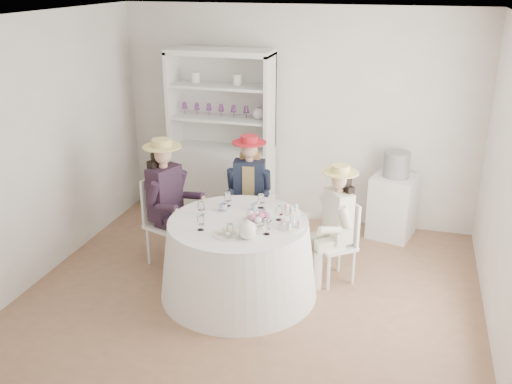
# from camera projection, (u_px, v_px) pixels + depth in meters

# --- Properties ---
(ground) EXTENTS (4.50, 4.50, 0.00)m
(ground) POSITION_uv_depth(u_px,v_px,m) (253.00, 291.00, 5.85)
(ground) COLOR brown
(ground) RESTS_ON ground
(ceiling) EXTENTS (4.50, 4.50, 0.00)m
(ceiling) POSITION_uv_depth(u_px,v_px,m) (253.00, 16.00, 4.86)
(ceiling) COLOR white
(ceiling) RESTS_ON wall_back
(wall_back) EXTENTS (4.50, 0.00, 4.50)m
(wall_back) POSITION_uv_depth(u_px,v_px,m) (297.00, 117.00, 7.15)
(wall_back) COLOR silver
(wall_back) RESTS_ON ground
(wall_front) EXTENTS (4.50, 0.00, 4.50)m
(wall_front) POSITION_uv_depth(u_px,v_px,m) (165.00, 265.00, 3.56)
(wall_front) COLOR silver
(wall_front) RESTS_ON ground
(wall_left) EXTENTS (0.00, 4.50, 4.50)m
(wall_left) POSITION_uv_depth(u_px,v_px,m) (45.00, 147.00, 5.92)
(wall_left) COLOR silver
(wall_left) RESTS_ON ground
(wall_right) EXTENTS (0.00, 4.50, 4.50)m
(wall_right) POSITION_uv_depth(u_px,v_px,m) (510.00, 189.00, 4.79)
(wall_right) COLOR silver
(wall_right) RESTS_ON ground
(tea_table) EXTENTS (1.58, 1.58, 0.79)m
(tea_table) POSITION_uv_depth(u_px,v_px,m) (239.00, 258.00, 5.68)
(tea_table) COLOR white
(tea_table) RESTS_ON ground
(hutch) EXTENTS (1.40, 0.77, 2.19)m
(hutch) POSITION_uv_depth(u_px,v_px,m) (223.00, 161.00, 7.33)
(hutch) COLOR silver
(hutch) RESTS_ON ground
(side_table) EXTENTS (0.60, 0.60, 0.77)m
(side_table) POSITION_uv_depth(u_px,v_px,m) (393.00, 206.00, 6.94)
(side_table) COLOR silver
(side_table) RESTS_ON ground
(hatbox) EXTENTS (0.39, 0.39, 0.31)m
(hatbox) POSITION_uv_depth(u_px,v_px,m) (397.00, 164.00, 6.74)
(hatbox) COLOR black
(hatbox) RESTS_ON side_table
(guest_left) EXTENTS (0.59, 0.54, 1.43)m
(guest_left) POSITION_uv_depth(u_px,v_px,m) (167.00, 195.00, 6.13)
(guest_left) COLOR silver
(guest_left) RESTS_ON ground
(guest_mid) EXTENTS (0.51, 0.53, 1.36)m
(guest_mid) POSITION_uv_depth(u_px,v_px,m) (249.00, 186.00, 6.49)
(guest_mid) COLOR silver
(guest_mid) RESTS_ON ground
(guest_right) EXTENTS (0.55, 0.53, 1.28)m
(guest_right) POSITION_uv_depth(u_px,v_px,m) (336.00, 218.00, 5.78)
(guest_right) COLOR silver
(guest_right) RESTS_ON ground
(spare_chair) EXTENTS (0.39, 0.39, 0.90)m
(spare_chair) POSITION_uv_depth(u_px,v_px,m) (256.00, 196.00, 7.00)
(spare_chair) COLOR silver
(spare_chair) RESTS_ON ground
(teacup_a) EXTENTS (0.10, 0.10, 0.07)m
(teacup_a) POSITION_uv_depth(u_px,v_px,m) (223.00, 208.00, 5.76)
(teacup_a) COLOR white
(teacup_a) RESTS_ON tea_table
(teacup_b) EXTENTS (0.09, 0.09, 0.07)m
(teacup_b) POSITION_uv_depth(u_px,v_px,m) (254.00, 207.00, 5.77)
(teacup_b) COLOR white
(teacup_b) RESTS_ON tea_table
(teacup_c) EXTENTS (0.09, 0.09, 0.06)m
(teacup_c) POSITION_uv_depth(u_px,v_px,m) (262.00, 214.00, 5.63)
(teacup_c) COLOR white
(teacup_c) RESTS_ON tea_table
(flower_bowl) EXTENTS (0.31, 0.31, 0.06)m
(flower_bowl) POSITION_uv_depth(u_px,v_px,m) (256.00, 222.00, 5.45)
(flower_bowl) COLOR white
(flower_bowl) RESTS_ON tea_table
(flower_arrangement) EXTENTS (0.18, 0.18, 0.07)m
(flower_arrangement) POSITION_uv_depth(u_px,v_px,m) (258.00, 216.00, 5.44)
(flower_arrangement) COLOR pink
(flower_arrangement) RESTS_ON tea_table
(table_teapot) EXTENTS (0.24, 0.17, 0.18)m
(table_teapot) POSITION_uv_depth(u_px,v_px,m) (248.00, 230.00, 5.16)
(table_teapot) COLOR white
(table_teapot) RESTS_ON tea_table
(sandwich_plate) EXTENTS (0.25, 0.25, 0.06)m
(sandwich_plate) POSITION_uv_depth(u_px,v_px,m) (227.00, 234.00, 5.25)
(sandwich_plate) COLOR white
(sandwich_plate) RESTS_ON tea_table
(cupcake_stand) EXTENTS (0.24, 0.24, 0.22)m
(cupcake_stand) POSITION_uv_depth(u_px,v_px,m) (291.00, 220.00, 5.37)
(cupcake_stand) COLOR white
(cupcake_stand) RESTS_ON tea_table
(stemware_set) EXTENTS (0.85, 0.86, 0.15)m
(stemware_set) POSITION_uv_depth(u_px,v_px,m) (238.00, 214.00, 5.51)
(stemware_set) COLOR white
(stemware_set) RESTS_ON tea_table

